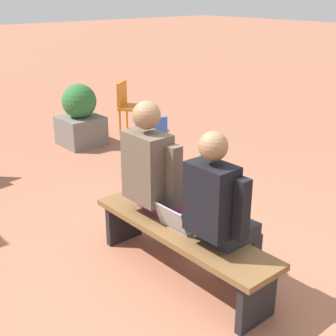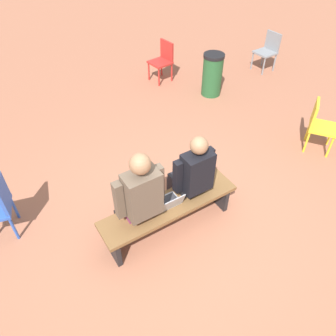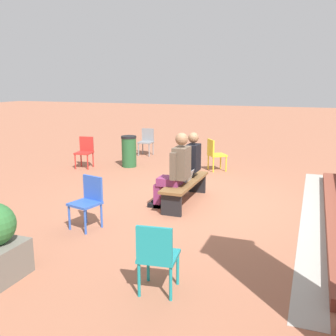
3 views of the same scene
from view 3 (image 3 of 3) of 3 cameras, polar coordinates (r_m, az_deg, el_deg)
name	(u,v)px [view 3 (image 3 of 3)]	position (r m, az deg, el deg)	size (l,w,h in m)	color
ground_plane	(192,202)	(7.81, 3.53, -4.94)	(60.00, 60.00, 0.00)	#9E6047
concrete_strip	(313,217)	(7.41, 20.27, -6.67)	(6.83, 0.40, 0.01)	#A8A399
bench	(185,185)	(7.65, 2.54, -2.53)	(1.80, 0.44, 0.45)	brown
person_student	(188,163)	(7.92, 2.91, 0.70)	(0.54, 0.69, 1.35)	#232328
person_adult	(176,169)	(7.23, 1.11, -0.16)	(0.60, 0.75, 1.43)	#7F2D5B
laptop	(186,178)	(7.60, 2.60, -1.51)	(0.32, 0.29, 0.21)	#9EA0A5
plastic_chair_near_bench_left	(85,150)	(10.99, -11.95, 2.55)	(0.47, 0.47, 0.84)	red
plastic_chair_mid_courtyard	(157,254)	(4.43, -1.61, -12.37)	(0.47, 0.47, 0.84)	teal
plastic_chair_far_left	(147,140)	(12.61, -3.12, 4.08)	(0.44, 0.44, 0.84)	gray
plastic_chair_far_right	(215,153)	(10.43, 6.78, 2.20)	(0.59, 0.59, 0.84)	gold
plastic_chair_by_pillar	(88,199)	(6.49, -11.49, -4.41)	(0.51, 0.51, 0.84)	#2D56B7
litter_bin	(129,151)	(10.91, -5.68, 2.43)	(0.42, 0.42, 0.86)	#23562D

